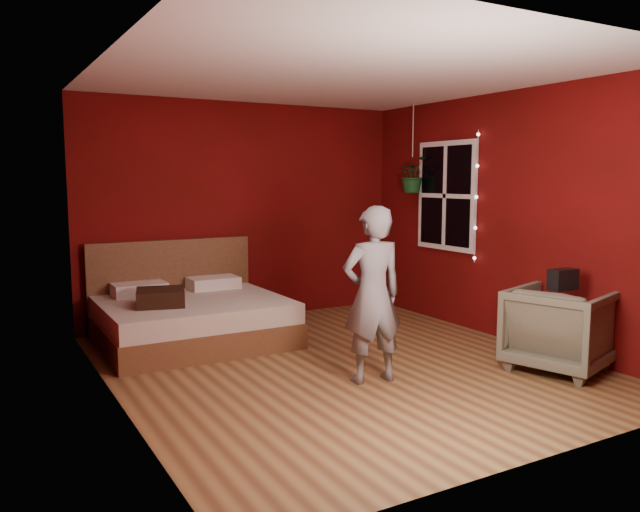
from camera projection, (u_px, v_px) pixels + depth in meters
The scene contains 10 objects.
floor at pixel (343, 365), 5.73m from camera, with size 4.50×4.50×0.00m, color olive.
room_walls at pixel (344, 181), 5.52m from camera, with size 4.04×4.54×2.62m.
window at pixel (446, 196), 7.28m from camera, with size 0.05×0.97×1.27m.
fairy_lights at pixel (476, 197), 6.81m from camera, with size 0.04×0.04×1.45m.
bed at pixel (191, 317), 6.52m from camera, with size 1.85×1.57×1.02m.
person at pixel (372, 295), 5.18m from camera, with size 0.54×0.35×1.48m, color slate.
armchair at pixel (560, 329), 5.54m from camera, with size 0.80×0.82×0.75m, color #696953.
handbag at pixel (563, 279), 5.37m from camera, with size 0.26×0.13×0.18m, color black.
throw_pillow at pixel (160, 297), 6.12m from camera, with size 0.45×0.45×0.16m, color black.
hanging_plant at pixel (412, 175), 7.62m from camera, with size 0.49×0.46×1.07m.
Camera 1 is at (-2.93, -4.73, 1.70)m, focal length 35.00 mm.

